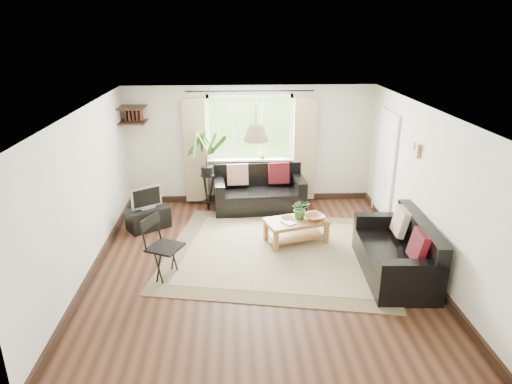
{
  "coord_description": "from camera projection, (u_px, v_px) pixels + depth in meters",
  "views": [
    {
      "loc": [
        -0.35,
        -6.27,
        3.53
      ],
      "look_at": [
        0.0,
        0.4,
        1.05
      ],
      "focal_mm": 32.0,
      "sensor_mm": 36.0,
      "label": 1
    }
  ],
  "objects": [
    {
      "name": "tv",
      "position": [
        146.0,
        197.0,
        8.15
      ],
      "size": [
        0.57,
        0.47,
        0.43
      ],
      "primitive_type": null,
      "rotation": [
        0.0,
        0.0,
        0.59
      ],
      "color": "#A5A5AA",
      "rests_on": "tv_stand"
    },
    {
      "name": "floor",
      "position": [
        257.0,
        264.0,
        7.12
      ],
      "size": [
        5.5,
        5.5,
        0.0
      ],
      "primitive_type": "plane",
      "color": "black",
      "rests_on": "ground"
    },
    {
      "name": "coffee_table",
      "position": [
        296.0,
        231.0,
        7.75
      ],
      "size": [
        1.14,
        0.83,
        0.42
      ],
      "primitive_type": null,
      "rotation": [
        0.0,
        0.0,
        0.29
      ],
      "color": "brown",
      "rests_on": "floor"
    },
    {
      "name": "folding_chair",
      "position": [
        165.0,
        248.0,
        6.6
      ],
      "size": [
        0.64,
        0.64,
        0.94
      ],
      "primitive_type": null,
      "rotation": [
        0.0,
        0.0,
        1.13
      ],
      "color": "black",
      "rests_on": "floor"
    },
    {
      "name": "sofa_back",
      "position": [
        259.0,
        189.0,
        9.09
      ],
      "size": [
        1.82,
        0.99,
        0.83
      ],
      "primitive_type": null,
      "rotation": [
        0.0,
        0.0,
        0.06
      ],
      "color": "black",
      "rests_on": "floor"
    },
    {
      "name": "wall_left",
      "position": [
        85.0,
        195.0,
        6.58
      ],
      "size": [
        0.02,
        5.5,
        2.4
      ],
      "primitive_type": "cube",
      "color": "silver",
      "rests_on": "floor"
    },
    {
      "name": "window",
      "position": [
        250.0,
        129.0,
        9.12
      ],
      "size": [
        2.5,
        0.16,
        2.16
      ],
      "primitive_type": null,
      "color": "white",
      "rests_on": "wall_back"
    },
    {
      "name": "ceiling",
      "position": [
        258.0,
        110.0,
        6.29
      ],
      "size": [
        5.5,
        5.5,
        0.0
      ],
      "primitive_type": "plane",
      "rotation": [
        3.14,
        0.0,
        0.0
      ],
      "color": "white",
      "rests_on": "floor"
    },
    {
      "name": "palm_stand",
      "position": [
        207.0,
        172.0,
        8.91
      ],
      "size": [
        0.78,
        0.78,
        1.61
      ],
      "primitive_type": null,
      "rotation": [
        0.0,
        0.0,
        -0.3
      ],
      "color": "black",
      "rests_on": "floor"
    },
    {
      "name": "wall_sconce",
      "position": [
        416.0,
        149.0,
        6.92
      ],
      "size": [
        0.12,
        0.12,
        0.28
      ],
      "primitive_type": null,
      "color": "beige",
      "rests_on": "wall_right"
    },
    {
      "name": "pendant_lamp",
      "position": [
        256.0,
        129.0,
        6.78
      ],
      "size": [
        0.36,
        0.36,
        0.54
      ],
      "primitive_type": null,
      "color": "beige",
      "rests_on": "ceiling"
    },
    {
      "name": "sofa_right",
      "position": [
        395.0,
        250.0,
        6.69
      ],
      "size": [
        1.79,
        0.97,
        0.82
      ],
      "primitive_type": null,
      "rotation": [
        0.0,
        0.0,
        -1.62
      ],
      "color": "black",
      "rests_on": "floor"
    },
    {
      "name": "bowl",
      "position": [
        315.0,
        217.0,
        7.68
      ],
      "size": [
        0.44,
        0.44,
        0.08
      ],
      "primitive_type": "imported",
      "rotation": [
        0.0,
        0.0,
        0.42
      ],
      "color": "#9E6436",
      "rests_on": "coffee_table"
    },
    {
      "name": "wall_back",
      "position": [
        250.0,
        145.0,
        9.28
      ],
      "size": [
        5.0,
        0.02,
        2.4
      ],
      "primitive_type": "cube",
      "color": "silver",
      "rests_on": "floor"
    },
    {
      "name": "book_a",
      "position": [
        284.0,
        224.0,
        7.51
      ],
      "size": [
        0.27,
        0.29,
        0.02
      ],
      "primitive_type": "imported",
      "rotation": [
        0.0,
        0.0,
        0.57
      ],
      "color": "white",
      "rests_on": "coffee_table"
    },
    {
      "name": "table_plant",
      "position": [
        300.0,
        209.0,
        7.69
      ],
      "size": [
        0.32,
        0.28,
        0.35
      ],
      "primitive_type": "imported",
      "rotation": [
        0.0,
        0.0,
        0.03
      ],
      "color": "#2E6126",
      "rests_on": "coffee_table"
    },
    {
      "name": "rug",
      "position": [
        278.0,
        252.0,
        7.48
      ],
      "size": [
        4.07,
        3.66,
        0.02
      ],
      "primitive_type": "cube",
      "rotation": [
        0.0,
        0.0,
        -0.18
      ],
      "color": "beige",
      "rests_on": "floor"
    },
    {
      "name": "sill_plant",
      "position": [
        263.0,
        153.0,
        9.22
      ],
      "size": [
        0.14,
        0.1,
        0.27
      ],
      "primitive_type": "imported",
      "color": "#2D6023",
      "rests_on": "window"
    },
    {
      "name": "door",
      "position": [
        385.0,
        168.0,
        8.49
      ],
      "size": [
        0.06,
        0.96,
        2.06
      ],
      "primitive_type": "cube",
      "color": "silver",
      "rests_on": "wall_right"
    },
    {
      "name": "tv_stand",
      "position": [
        148.0,
        218.0,
        8.3
      ],
      "size": [
        0.84,
        0.75,
        0.39
      ],
      "primitive_type": "cube",
      "rotation": [
        0.0,
        0.0,
        0.59
      ],
      "color": "black",
      "rests_on": "floor"
    },
    {
      "name": "book_b",
      "position": [
        282.0,
        218.0,
        7.71
      ],
      "size": [
        0.19,
        0.25,
        0.02
      ],
      "primitive_type": "imported",
      "rotation": [
        0.0,
        0.0,
        0.1
      ],
      "color": "#532F21",
      "rests_on": "coffee_table"
    },
    {
      "name": "corner_shelf",
      "position": [
        133.0,
        115.0,
        8.69
      ],
      "size": [
        0.5,
        0.5,
        0.34
      ],
      "primitive_type": null,
      "color": "black",
      "rests_on": "wall_back"
    },
    {
      "name": "wall_right",
      "position": [
        424.0,
        189.0,
        6.83
      ],
      "size": [
        0.02,
        5.5,
        2.4
      ],
      "primitive_type": "cube",
      "color": "silver",
      "rests_on": "floor"
    },
    {
      "name": "wall_front",
      "position": [
        274.0,
        297.0,
        4.13
      ],
      "size": [
        5.0,
        0.02,
        2.4
      ],
      "primitive_type": "cube",
      "color": "silver",
      "rests_on": "floor"
    }
  ]
}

